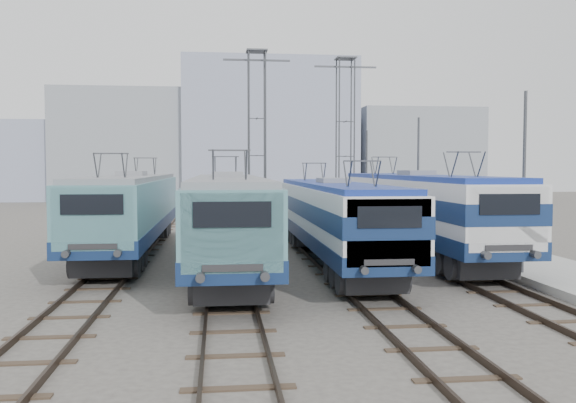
# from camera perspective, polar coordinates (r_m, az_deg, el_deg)

# --- Properties ---
(ground) EXTENTS (160.00, 160.00, 0.00)m
(ground) POSITION_cam_1_polar(r_m,az_deg,el_deg) (19.94, 1.14, -8.94)
(ground) COLOR #514C47
(platform) EXTENTS (4.00, 70.00, 0.30)m
(platform) POSITION_cam_1_polar(r_m,az_deg,el_deg) (30.44, 18.48, -4.60)
(platform) COLOR #9E9E99
(platform) RESTS_ON ground
(locomotive_far_left) EXTENTS (2.95, 18.65, 3.51)m
(locomotive_far_left) POSITION_cam_1_polar(r_m,az_deg,el_deg) (30.08, -14.44, -0.48)
(locomotive_far_left) COLOR #12264E
(locomotive_far_left) RESTS_ON ground
(locomotive_center_left) EXTENTS (2.95, 18.65, 3.51)m
(locomotive_center_left) POSITION_cam_1_polar(r_m,az_deg,el_deg) (24.97, -5.70, -1.12)
(locomotive_center_left) COLOR #12264E
(locomotive_center_left) RESTS_ON ground
(locomotive_center_right) EXTENTS (2.74, 17.34, 3.26)m
(locomotive_center_right) POSITION_cam_1_polar(r_m,az_deg,el_deg) (25.92, 4.29, -1.17)
(locomotive_center_right) COLOR #12264E
(locomotive_center_right) RESTS_ON ground
(locomotive_far_right) EXTENTS (2.98, 18.86, 3.55)m
(locomotive_far_right) POSITION_cam_1_polar(r_m,az_deg,el_deg) (29.51, 11.97, -0.35)
(locomotive_far_right) COLOR #12264E
(locomotive_far_right) RESTS_ON ground
(catenary_tower_west) EXTENTS (4.50, 1.20, 12.00)m
(catenary_tower_west) POSITION_cam_1_polar(r_m,az_deg,el_deg) (41.48, -2.93, 6.58)
(catenary_tower_west) COLOR #3F4247
(catenary_tower_west) RESTS_ON ground
(catenary_tower_east) EXTENTS (4.50, 1.20, 12.00)m
(catenary_tower_east) POSITION_cam_1_polar(r_m,az_deg,el_deg) (44.34, 5.37, 6.35)
(catenary_tower_east) COLOR #3F4247
(catenary_tower_east) RESTS_ON ground
(mast_front) EXTENTS (0.12, 0.12, 7.00)m
(mast_front) POSITION_cam_1_polar(r_m,az_deg,el_deg) (24.10, 21.19, 1.34)
(mast_front) COLOR #3F4247
(mast_front) RESTS_ON ground
(mast_mid) EXTENTS (0.12, 0.12, 7.00)m
(mast_mid) POSITION_cam_1_polar(r_m,az_deg,el_deg) (35.16, 12.07, 2.00)
(mast_mid) COLOR #3F4247
(mast_mid) RESTS_ON ground
(mast_rear) EXTENTS (0.12, 0.12, 7.00)m
(mast_rear) POSITION_cam_1_polar(r_m,az_deg,el_deg) (46.69, 7.37, 2.32)
(mast_rear) COLOR #3F4247
(mast_rear) RESTS_ON ground
(building_west) EXTENTS (18.00, 12.00, 14.00)m
(building_west) POSITION_cam_1_polar(r_m,az_deg,el_deg) (82.17, -14.55, 5.05)
(building_west) COLOR gray
(building_west) RESTS_ON ground
(building_center) EXTENTS (22.00, 14.00, 18.00)m
(building_center) POSITION_cam_1_polar(r_m,az_deg,el_deg) (81.73, -1.89, 6.57)
(building_center) COLOR #929AB5
(building_center) RESTS_ON ground
(building_east) EXTENTS (16.00, 12.00, 12.00)m
(building_east) POSITION_cam_1_polar(r_m,az_deg,el_deg) (85.58, 11.63, 4.34)
(building_east) COLOR gray
(building_east) RESTS_ON ground
(building_far_west) EXTENTS (14.00, 10.00, 10.00)m
(building_far_west) POSITION_cam_1_polar(r_m,az_deg,el_deg) (85.82, -25.19, 3.43)
(building_far_west) COLOR #929AB5
(building_far_west) RESTS_ON ground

